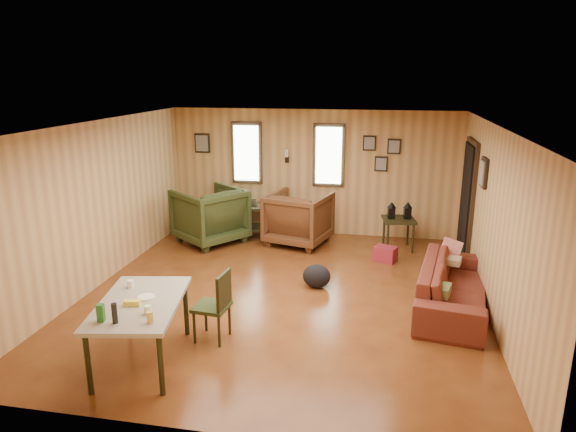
# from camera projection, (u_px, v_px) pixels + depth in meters

# --- Properties ---
(room) EXTENTS (5.54, 6.04, 2.44)m
(room) POSITION_uv_depth(u_px,v_px,m) (298.00, 208.00, 7.25)
(room) COLOR brown
(room) RESTS_ON ground
(sofa) EXTENTS (0.97, 2.21, 0.84)m
(sofa) POSITION_uv_depth(u_px,v_px,m) (454.00, 279.00, 6.81)
(sofa) COLOR maroon
(sofa) RESTS_ON ground
(recliner_brown) EXTENTS (1.25, 1.20, 1.06)m
(recliner_brown) POSITION_uv_depth(u_px,v_px,m) (299.00, 216.00, 9.37)
(recliner_brown) COLOR #553119
(recliner_brown) RESTS_ON ground
(recliner_green) EXTENTS (1.48, 1.49, 1.13)m
(recliner_green) POSITION_uv_depth(u_px,v_px,m) (210.00, 213.00, 9.46)
(recliner_green) COLOR #2F3A1A
(recliner_green) RESTS_ON ground
(end_table) EXTENTS (0.71, 0.67, 0.77)m
(end_table) POSITION_uv_depth(u_px,v_px,m) (248.00, 215.00, 9.77)
(end_table) COLOR black
(end_table) RESTS_ON ground
(side_table) EXTENTS (0.63, 0.63, 0.87)m
(side_table) POSITION_uv_depth(u_px,v_px,m) (399.00, 217.00, 9.07)
(side_table) COLOR black
(side_table) RESTS_ON ground
(cooler) EXTENTS (0.42, 0.36, 0.25)m
(cooler) POSITION_uv_depth(u_px,v_px,m) (385.00, 254.00, 8.59)
(cooler) COLOR maroon
(cooler) RESTS_ON ground
(backpack) EXTENTS (0.44, 0.34, 0.35)m
(backpack) POSITION_uv_depth(u_px,v_px,m) (317.00, 276.00, 7.52)
(backpack) COLOR black
(backpack) RESTS_ON ground
(sofa_pillows) EXTENTS (0.73, 1.62, 0.33)m
(sofa_pillows) POSITION_uv_depth(u_px,v_px,m) (443.00, 270.00, 6.88)
(sofa_pillows) COLOR brown
(sofa_pillows) RESTS_ON sofa
(dining_table) EXTENTS (1.07, 1.52, 0.92)m
(dining_table) POSITION_uv_depth(u_px,v_px,m) (139.00, 307.00, 5.45)
(dining_table) COLOR #9B9582
(dining_table) RESTS_ON ground
(dining_chair) EXTENTS (0.42, 0.42, 0.85)m
(dining_chair) POSITION_uv_depth(u_px,v_px,m) (216.00, 302.00, 5.97)
(dining_chair) COLOR #2F3A1A
(dining_chair) RESTS_ON ground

